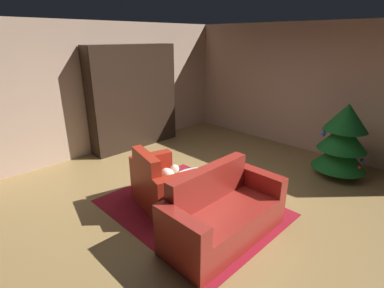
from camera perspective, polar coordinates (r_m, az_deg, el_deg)
name	(u,v)px	position (r m, az deg, el deg)	size (l,w,h in m)	color
ground_plane	(204,197)	(4.71, 2.41, -10.28)	(7.53, 7.53, 0.00)	olive
wall_back	(306,88)	(6.82, 21.40, 10.08)	(6.01, 0.06, 2.69)	tan
wall_left	(102,89)	(6.53, -17.14, 10.18)	(0.06, 6.40, 2.69)	tan
area_rug	(192,207)	(4.44, -0.03, -12.29)	(2.47, 1.97, 0.01)	maroon
bookshelf_unit	(139,97)	(6.71, -10.33, 9.00)	(0.40, 2.06, 2.24)	black
armchair_red	(162,187)	(4.34, -5.86, -8.36)	(1.17, 0.89, 0.90)	maroon
couch_red	(222,215)	(3.76, 5.97, -13.59)	(0.74, 1.65, 0.88)	maroon
coffee_table	(201,181)	(4.22, 1.71, -7.25)	(0.77, 0.77, 0.48)	black
book_stack_on_table	(200,176)	(4.14, 1.57, -6.32)	(0.22, 0.18, 0.12)	#BF352F
bottle_on_table	(216,172)	(4.12, 4.63, -5.52)	(0.07, 0.07, 0.31)	#612A12
decorated_tree	(343,140)	(5.76, 27.37, 0.74)	(0.92, 0.92, 1.33)	brown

